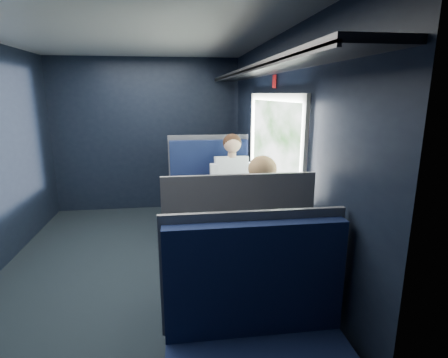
{
  "coord_description": "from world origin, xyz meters",
  "views": [
    {
      "loc": [
        0.45,
        -3.34,
        1.78
      ],
      "look_at": [
        0.9,
        0.0,
        0.95
      ],
      "focal_mm": 28.0,
      "sensor_mm": 36.0,
      "label": 1
    }
  ],
  "objects": [
    {
      "name": "ground",
      "position": [
        0.0,
        0.0,
        -0.01
      ],
      "size": [
        2.8,
        4.2,
        0.01
      ],
      "primitive_type": "cube",
      "color": "black"
    },
    {
      "name": "room_shell",
      "position": [
        0.02,
        0.0,
        1.48
      ],
      "size": [
        3.0,
        4.4,
        2.4
      ],
      "color": "black",
      "rests_on": "ground"
    },
    {
      "name": "table",
      "position": [
        1.03,
        0.0,
        0.66
      ],
      "size": [
        0.62,
        1.0,
        0.74
      ],
      "color": "#54565E",
      "rests_on": "ground"
    },
    {
      "name": "seat_bay_near",
      "position": [
        0.84,
        0.87,
        0.42
      ],
      "size": [
        1.04,
        0.62,
        1.26
      ],
      "color": "#0D163A",
      "rests_on": "ground"
    },
    {
      "name": "seat_bay_far",
      "position": [
        0.85,
        -0.87,
        0.41
      ],
      "size": [
        1.04,
        0.62,
        1.26
      ],
      "color": "#0D163A",
      "rests_on": "ground"
    },
    {
      "name": "seat_row_front",
      "position": [
        0.85,
        1.8,
        0.41
      ],
      "size": [
        1.04,
        0.51,
        1.16
      ],
      "color": "#0D163A",
      "rests_on": "ground"
    },
    {
      "name": "seat_row_back",
      "position": [
        0.85,
        -1.8,
        0.41
      ],
      "size": [
        1.04,
        0.51,
        1.16
      ],
      "color": "#0D163A",
      "rests_on": "ground"
    },
    {
      "name": "man",
      "position": [
        1.1,
        0.7,
        0.72
      ],
      "size": [
        0.53,
        0.56,
        1.32
      ],
      "color": "black",
      "rests_on": "ground"
    },
    {
      "name": "woman",
      "position": [
        1.1,
        -0.71,
        0.73
      ],
      "size": [
        0.53,
        0.56,
        1.32
      ],
      "color": "black",
      "rests_on": "ground"
    },
    {
      "name": "papers",
      "position": [
        1.03,
        0.07,
        0.74
      ],
      "size": [
        0.61,
        0.78,
        0.01
      ],
      "primitive_type": "cube",
      "rotation": [
        0.0,
        0.0,
        -0.19
      ],
      "color": "white",
      "rests_on": "table"
    },
    {
      "name": "laptop",
      "position": [
        1.34,
        0.04,
        0.8
      ],
      "size": [
        0.31,
        0.36,
        0.23
      ],
      "color": "silver",
      "rests_on": "table"
    },
    {
      "name": "bottle_small",
      "position": [
        1.29,
        0.37,
        0.84
      ],
      "size": [
        0.06,
        0.06,
        0.22
      ],
      "color": "silver",
      "rests_on": "table"
    },
    {
      "name": "cup",
      "position": [
        1.21,
        0.35,
        0.79
      ],
      "size": [
        0.07,
        0.07,
        0.1
      ],
      "primitive_type": "cylinder",
      "color": "white",
      "rests_on": "table"
    }
  ]
}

